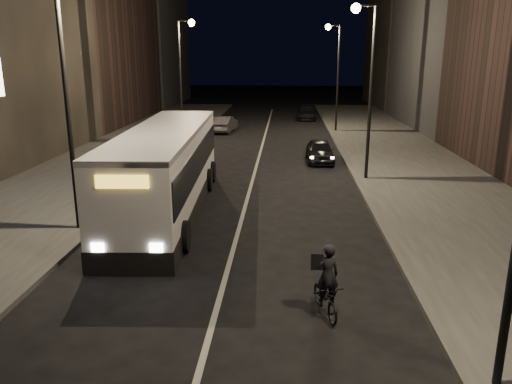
# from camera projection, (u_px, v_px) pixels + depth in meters

# --- Properties ---
(ground) EXTENTS (180.00, 180.00, 0.00)m
(ground) POSITION_uv_depth(u_px,v_px,m) (223.00, 286.00, 13.45)
(ground) COLOR black
(ground) RESTS_ON ground
(sidewalk_right) EXTENTS (7.00, 70.00, 0.16)m
(sidewalk_right) POSITION_uv_depth(u_px,v_px,m) (415.00, 171.00, 26.40)
(sidewalk_right) COLOR #363633
(sidewalk_right) RESTS_ON ground
(sidewalk_left) EXTENTS (7.00, 70.00, 0.16)m
(sidewalk_left) POSITION_uv_depth(u_px,v_px,m) (101.00, 167.00, 27.40)
(sidewalk_left) COLOR #363633
(sidewalk_left) RESTS_ON ground
(streetlight_right_mid) EXTENTS (1.20, 0.44, 8.12)m
(streetlight_right_mid) POSITION_uv_depth(u_px,v_px,m) (366.00, 69.00, 23.25)
(streetlight_right_mid) COLOR black
(streetlight_right_mid) RESTS_ON sidewalk_right
(streetlight_right_far) EXTENTS (1.20, 0.44, 8.12)m
(streetlight_right_far) POSITION_uv_depth(u_px,v_px,m) (335.00, 63.00, 38.65)
(streetlight_right_far) COLOR black
(streetlight_right_far) RESTS_ON sidewalk_right
(streetlight_left_near) EXTENTS (1.20, 0.44, 8.12)m
(streetlight_left_near) POSITION_uv_depth(u_px,v_px,m) (72.00, 76.00, 16.18)
(streetlight_left_near) COLOR black
(streetlight_left_near) RESTS_ON sidewalk_left
(streetlight_left_far) EXTENTS (1.20, 0.44, 8.12)m
(streetlight_left_far) POSITION_uv_depth(u_px,v_px,m) (184.00, 65.00, 33.50)
(streetlight_left_far) COLOR black
(streetlight_left_far) RESTS_ON sidewalk_left
(city_bus) EXTENTS (3.35, 12.39, 3.31)m
(city_bus) POSITION_uv_depth(u_px,v_px,m) (166.00, 167.00, 19.49)
(city_bus) COLOR silver
(city_bus) RESTS_ON ground
(cyclist_on_bicycle) EXTENTS (0.96, 1.70, 1.86)m
(cyclist_on_bicycle) POSITION_uv_depth(u_px,v_px,m) (326.00, 291.00, 11.84)
(cyclist_on_bicycle) COLOR black
(cyclist_on_bicycle) RESTS_ON ground
(car_near) EXTENTS (1.58, 3.77, 1.28)m
(car_near) POSITION_uv_depth(u_px,v_px,m) (320.00, 151.00, 28.89)
(car_near) COLOR black
(car_near) RESTS_ON ground
(car_mid) EXTENTS (1.79, 4.02, 1.28)m
(car_mid) POSITION_uv_depth(u_px,v_px,m) (225.00, 124.00, 40.03)
(car_mid) COLOR #353537
(car_mid) RESTS_ON ground
(car_far) EXTENTS (2.14, 4.74, 1.35)m
(car_far) POSITION_uv_depth(u_px,v_px,m) (307.00, 112.00, 48.01)
(car_far) COLOR black
(car_far) RESTS_ON ground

